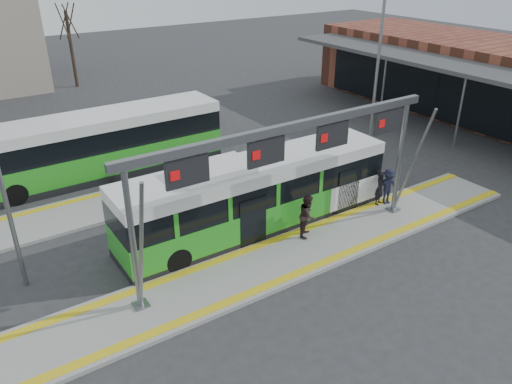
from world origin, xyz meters
TOP-DOWN VIEW (x-y plane):
  - ground at (0.00, 0.00)m, footprint 120.00×120.00m
  - platform_main at (0.00, 0.00)m, footprint 22.00×3.00m
  - platform_second at (-4.00, 8.00)m, footprint 20.00×3.00m
  - tactile_main at (0.00, 0.00)m, footprint 22.00×2.65m
  - tactile_second at (-4.00, 9.15)m, footprint 20.00×0.35m
  - gantry at (-0.35, 0.25)m, footprint 13.00×1.68m
  - hero_bus at (-0.34, 2.68)m, footprint 12.05×2.60m
  - bg_bus_green at (-3.96, 11.80)m, footprint 12.85×2.83m
  - passenger_a at (5.38, 1.08)m, footprint 0.69×0.57m
  - passenger_b at (0.92, 0.78)m, footprint 1.11×1.09m
  - passenger_c at (5.74, 0.92)m, footprint 1.22×0.88m
  - tree_left at (-3.00, 31.67)m, footprint 1.40×1.40m
  - tree_mid at (0.11, 30.96)m, footprint 1.40×1.40m
  - lamp_east at (9.10, 5.45)m, footprint 0.50×0.25m

SIDE VIEW (x-z plane):
  - ground at x=0.00m, z-range 0.00..0.00m
  - platform_main at x=0.00m, z-range 0.00..0.15m
  - platform_second at x=-4.00m, z-range 0.00..0.15m
  - tactile_main at x=0.00m, z-range 0.15..0.17m
  - tactile_second at x=-4.00m, z-range 0.15..0.17m
  - passenger_a at x=5.38m, z-range 0.15..1.77m
  - passenger_c at x=5.74m, z-range 0.15..1.85m
  - passenger_b at x=0.92m, z-range 0.15..1.96m
  - hero_bus at x=-0.34m, z-range -0.14..3.17m
  - bg_bus_green at x=-3.96m, z-range -0.02..3.19m
  - gantry at x=-0.35m, z-range 1.70..6.90m
  - lamp_east at x=9.10m, z-range 0.24..9.09m
  - tree_left at x=-3.00m, z-range 1.80..8.75m
  - tree_mid at x=0.11m, z-range 1.80..8.76m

